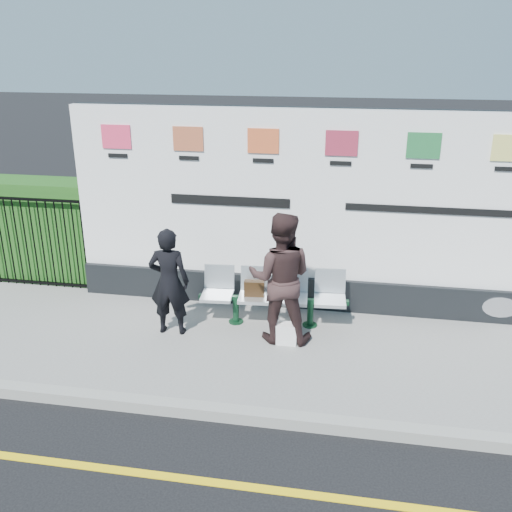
{
  "coord_description": "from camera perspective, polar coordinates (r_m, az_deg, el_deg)",
  "views": [
    {
      "loc": [
        0.7,
        -4.23,
        4.01
      ],
      "look_at": [
        -0.55,
        2.92,
        1.25
      ],
      "focal_mm": 40.0,
      "sensor_mm": 36.0,
      "label": 1
    }
  ],
  "objects": [
    {
      "name": "kerb",
      "position": [
        6.58,
        1.95,
        -15.93
      ],
      "size": [
        14.0,
        0.18,
        0.14
      ],
      "primitive_type": "cube",
      "color": "gray",
      "rests_on": "ground"
    },
    {
      "name": "bench",
      "position": [
        8.29,
        1.7,
        -5.43
      ],
      "size": [
        2.1,
        0.69,
        0.44
      ],
      "primitive_type": null,
      "rotation": [
        0.0,
        0.0,
        0.07
      ],
      "color": "silver",
      "rests_on": "pavement"
    },
    {
      "name": "billboard",
      "position": [
        8.49,
        8.13,
        2.85
      ],
      "size": [
        8.0,
        0.3,
        3.0
      ],
      "color": "black",
      "rests_on": "pavement"
    },
    {
      "name": "handbag_brown",
      "position": [
        8.17,
        -0.17,
        -3.25
      ],
      "size": [
        0.3,
        0.15,
        0.23
      ],
      "primitive_type": "cube",
      "rotation": [
        0.0,
        0.0,
        0.1
      ],
      "color": "black",
      "rests_on": "bench"
    },
    {
      "name": "woman_right",
      "position": [
        7.62,
        2.47,
        -2.21
      ],
      "size": [
        0.91,
        0.72,
        1.82
      ],
      "primitive_type": "imported",
      "rotation": [
        0.0,
        0.0,
        3.18
      ],
      "color": "#322020",
      "rests_on": "pavement"
    },
    {
      "name": "hedge",
      "position": [
        10.48,
        -20.84,
        2.56
      ],
      "size": [
        2.35,
        0.7,
        1.7
      ],
      "primitive_type": "cube",
      "color": "#215319",
      "rests_on": "pavement"
    },
    {
      "name": "woman_left",
      "position": [
        7.94,
        -8.68,
        -2.56
      ],
      "size": [
        0.58,
        0.4,
        1.54
      ],
      "primitive_type": "imported",
      "rotation": [
        0.0,
        0.0,
        3.21
      ],
      "color": "black",
      "rests_on": "pavement"
    },
    {
      "name": "yellow_line",
      "position": [
        5.87,
        0.46,
        -22.23
      ],
      "size": [
        14.0,
        0.1,
        0.01
      ],
      "primitive_type": "cube",
      "color": "yellow",
      "rests_on": "ground"
    },
    {
      "name": "ground",
      "position": [
        5.87,
        0.46,
        -22.26
      ],
      "size": [
        80.0,
        80.0,
        0.0
      ],
      "primitive_type": "plane",
      "color": "black"
    },
    {
      "name": "carrier_bag_white",
      "position": [
        7.84,
        3.05,
        -7.74
      ],
      "size": [
        0.29,
        0.18,
        0.29
      ],
      "primitive_type": "cube",
      "color": "white",
      "rests_on": "pavement"
    },
    {
      "name": "pavement",
      "position": [
        7.83,
        3.52,
        -9.49
      ],
      "size": [
        14.0,
        3.0,
        0.12
      ],
      "primitive_type": "cube",
      "color": "gray",
      "rests_on": "ground"
    },
    {
      "name": "railing",
      "position": [
        10.14,
        -22.02,
        1.34
      ],
      "size": [
        2.05,
        0.06,
        1.54
      ],
      "primitive_type": null,
      "color": "black",
      "rests_on": "pavement"
    }
  ]
}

